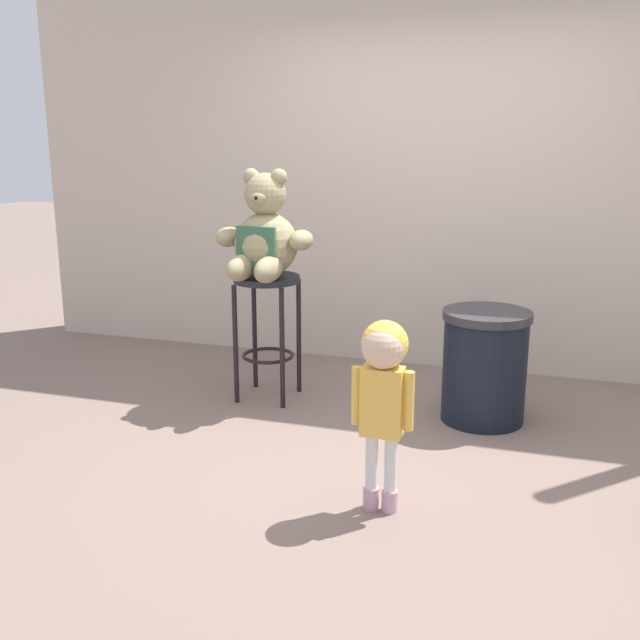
{
  "coord_description": "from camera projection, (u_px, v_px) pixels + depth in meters",
  "views": [
    {
      "loc": [
        0.86,
        -3.67,
        1.71
      ],
      "look_at": [
        -0.35,
        0.14,
        0.69
      ],
      "focal_mm": 41.69,
      "sensor_mm": 36.0,
      "label": 1
    }
  ],
  "objects": [
    {
      "name": "building_wall",
      "position": [
        437.0,
        137.0,
        5.34
      ],
      "size": [
        6.4,
        0.3,
        3.34
      ],
      "primitive_type": "cube",
      "color": "beige",
      "rests_on": "ground_plane"
    },
    {
      "name": "ground_plane",
      "position": [
        373.0,
        453.0,
        4.06
      ],
      "size": [
        24.0,
        24.0,
        0.0
      ],
      "primitive_type": "plane",
      "color": "#7E685E"
    },
    {
      "name": "child_walking",
      "position": [
        383.0,
        375.0,
        3.31
      ],
      "size": [
        0.29,
        0.23,
        0.9
      ],
      "rotation": [
        0.0,
        0.0,
        2.32
      ],
      "color": "#C598AB",
      "rests_on": "ground_plane"
    },
    {
      "name": "bar_stool_with_teddy",
      "position": [
        267.0,
        310.0,
        4.79
      ],
      "size": [
        0.42,
        0.42,
        0.82
      ],
      "color": "black",
      "rests_on": "ground_plane"
    },
    {
      "name": "teddy_bear",
      "position": [
        264.0,
        237.0,
        4.64
      ],
      "size": [
        0.63,
        0.57,
        0.67
      ],
      "color": "#9B8F67",
      "rests_on": "bar_stool_with_teddy"
    },
    {
      "name": "trash_bin",
      "position": [
        484.0,
        366.0,
        4.46
      ],
      "size": [
        0.53,
        0.53,
        0.68
      ],
      "color": "black",
      "rests_on": "ground_plane"
    }
  ]
}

